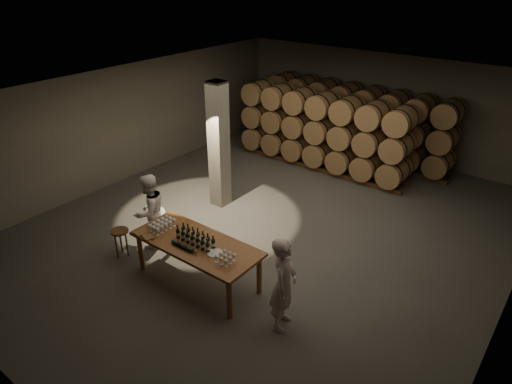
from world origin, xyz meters
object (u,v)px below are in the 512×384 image
Objects in this scene: plate at (215,253)px; stool at (120,235)px; person_woman at (150,211)px; person_man at (283,284)px; tasting_table at (197,247)px; notebook_near at (148,237)px; bottle_cluster at (195,238)px.

plate is 2.49m from stool.
person_man is at bearing 81.35° from person_woman.
tasting_table is 0.55m from plate.
stool is 0.79m from person_woman.
person_woman is (-2.23, 0.37, -0.06)m from plate.
person_man is at bearing 5.50° from stool.
plate is 0.47× the size of stool.
plate is at bearing 32.48° from notebook_near.
bottle_cluster is 2.91× the size of plate.
person_woman reaches higher than bottle_cluster.
tasting_table is at bearing 75.64° from person_woman.
person_man is (2.01, 0.00, 0.08)m from tasting_table.
bottle_cluster is 0.50× the size of person_woman.
person_man is at bearing 0.94° from bottle_cluster.
person_man reaches higher than notebook_near.
bottle_cluster is 0.53m from plate.
person_man is at bearing 2.43° from plate.
tasting_table is 1.48× the size of person_man.
person_man reaches higher than stool.
stool is 0.36× the size of person_man.
tasting_table is 1.96m from stool.
stool is at bearing -172.65° from plate.
bottle_cluster is 1.75m from person_woman.
plate is 0.17× the size of person_man.
notebook_near reaches higher than tasting_table.
bottle_cluster is 1.36× the size of stool.
stool is 3.95m from person_man.
notebook_near is 1.13m from person_woman.
bottle_cluster is at bearing 42.40° from notebook_near.
person_man reaches higher than tasting_table.
tasting_table is 0.21m from bottle_cluster.
bottle_cluster is at bearing 10.18° from stool.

